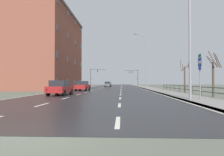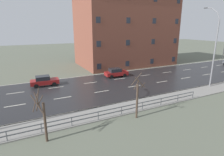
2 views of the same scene
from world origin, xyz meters
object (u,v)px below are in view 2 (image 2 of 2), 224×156
object	(u,v)px
car_mid_centre	(116,73)
brick_building	(125,32)
car_near_left	(44,81)
street_lamp_midground	(214,50)

from	to	relation	value
car_mid_centre	brick_building	distance (m)	14.54
car_mid_centre	brick_building	xyz separation A→B (m)	(-10.20, 7.76, 6.88)
car_near_left	brick_building	size ratio (longest dim) A/B	0.19
car_near_left	car_mid_centre	bearing A→B (deg)	91.62
car_mid_centre	brick_building	size ratio (longest dim) A/B	0.19
street_lamp_midground	brick_building	xyz separation A→B (m)	(-21.48, -2.16, 2.09)
brick_building	street_lamp_midground	bearing A→B (deg)	5.75
street_lamp_midground	car_near_left	xyz separation A→B (m)	(-11.43, -22.17, -4.79)
street_lamp_midground	car_near_left	size ratio (longest dim) A/B	2.75
street_lamp_midground	car_near_left	world-z (taller)	street_lamp_midground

